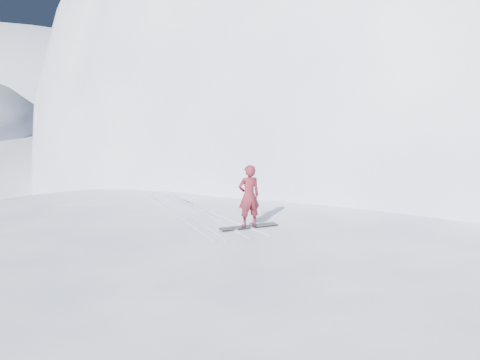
# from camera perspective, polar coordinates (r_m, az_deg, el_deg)

# --- Properties ---
(ground) EXTENTS (400.00, 400.00, 0.00)m
(ground) POSITION_cam_1_polar(r_m,az_deg,el_deg) (13.01, 0.27, -18.21)
(ground) COLOR white
(ground) RESTS_ON ground
(near_ridge) EXTENTS (36.00, 28.00, 4.80)m
(near_ridge) POSITION_cam_1_polar(r_m,az_deg,el_deg) (15.84, 1.20, -12.70)
(near_ridge) COLOR white
(near_ridge) RESTS_ON ground
(summit_peak) EXTENTS (60.00, 56.00, 56.00)m
(summit_peak) POSITION_cam_1_polar(r_m,az_deg,el_deg) (45.00, 19.91, 1.99)
(summit_peak) COLOR white
(summit_peak) RESTS_ON ground
(peak_shoulder) EXTENTS (28.00, 24.00, 18.00)m
(peak_shoulder) POSITION_cam_1_polar(r_m,az_deg,el_deg) (34.15, 8.53, -0.06)
(peak_shoulder) COLOR white
(peak_shoulder) RESTS_ON ground
(wind_bumps) EXTENTS (16.00, 14.40, 1.00)m
(wind_bumps) POSITION_cam_1_polar(r_m,az_deg,el_deg) (14.76, -3.95, -14.55)
(wind_bumps) COLOR white
(wind_bumps) RESTS_ON ground
(snowboard) EXTENTS (1.63, 0.52, 0.03)m
(snowboard) POSITION_cam_1_polar(r_m,az_deg,el_deg) (14.33, 0.95, -4.99)
(snowboard) COLOR black
(snowboard) RESTS_ON near_ridge
(snowboarder) EXTENTS (0.65, 0.48, 1.66)m
(snowboarder) POSITION_cam_1_polar(r_m,az_deg,el_deg) (14.13, 0.96, -1.70)
(snowboarder) COLOR maroon
(snowboarder) RESTS_ON snowboard
(board_tracks) EXTENTS (2.75, 5.92, 0.04)m
(board_tracks) POSITION_cam_1_polar(r_m,az_deg,el_deg) (15.89, -4.82, -3.44)
(board_tracks) COLOR silver
(board_tracks) RESTS_ON ground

